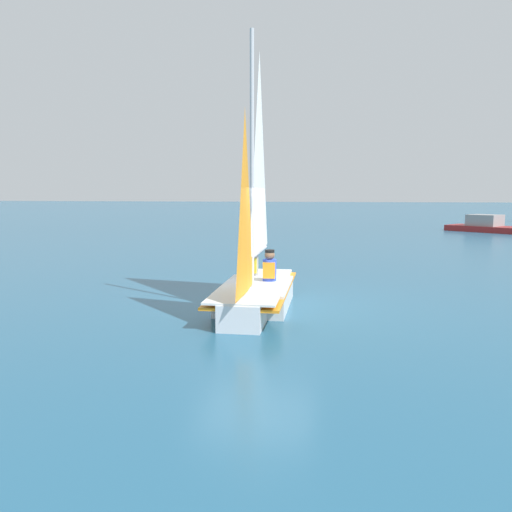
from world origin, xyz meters
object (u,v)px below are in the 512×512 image
Objects in this scene: sailboat_main at (256,270)px; sailor_helm at (270,274)px; sailor_crew at (252,269)px; motorboat_distant at (489,226)px.

sailboat_main is 0.51m from sailor_helm.
sailboat_main reaches higher than sailor_crew.
sailor_helm and sailor_crew have the same top height.
sailor_crew is 24.42m from motorboat_distant.
sailboat_main reaches higher than motorboat_distant.
sailboat_main is at bearing 104.39° from motorboat_distant.
sailor_helm is at bearing 151.18° from sailboat_main.
sailor_helm reaches higher than motorboat_distant.
sailor_crew is (-0.52, 0.61, 0.00)m from sailor_helm.
sailor_helm is 24.75m from motorboat_distant.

